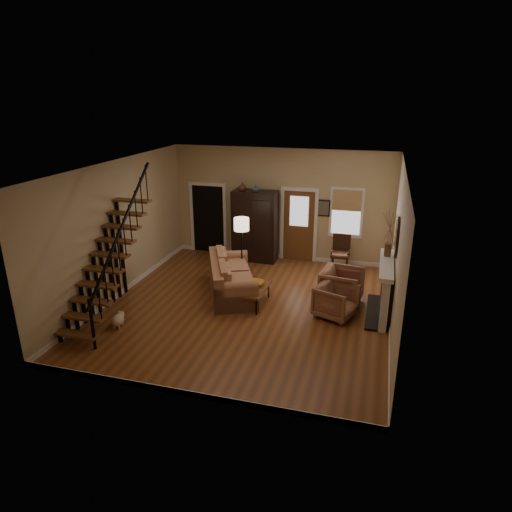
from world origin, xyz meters
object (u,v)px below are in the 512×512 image
(armchair_right, at_px, (342,286))
(coffee_table, at_px, (252,296))
(armoire, at_px, (255,226))
(sofa, at_px, (232,277))
(floor_lamp, at_px, (242,249))
(side_chair, at_px, (340,253))
(armchair_left, at_px, (336,301))

(armchair_right, bearing_deg, coffee_table, 114.93)
(armoire, distance_m, sofa, 2.60)
(armoire, distance_m, armchair_right, 3.70)
(sofa, relative_size, floor_lamp, 1.37)
(armoire, distance_m, floor_lamp, 1.61)
(armchair_right, xyz_separation_m, floor_lamp, (-2.72, 0.74, 0.43))
(floor_lamp, height_order, side_chair, floor_lamp)
(coffee_table, relative_size, armchair_left, 1.37)
(sofa, xyz_separation_m, armchair_left, (2.64, -0.55, -0.06))
(armoire, height_order, coffee_table, armoire)
(armchair_right, bearing_deg, side_chair, 14.35)
(coffee_table, height_order, armchair_left, armchair_left)
(side_chair, bearing_deg, sofa, -136.32)
(sofa, bearing_deg, armchair_left, -35.44)
(armchair_left, distance_m, side_chair, 2.89)
(armoire, bearing_deg, sofa, -87.40)
(armoire, xyz_separation_m, side_chair, (2.55, -0.20, -0.54))
(armchair_right, xyz_separation_m, side_chair, (-0.25, 2.14, 0.08))
(armoire, height_order, floor_lamp, armoire)
(sofa, bearing_deg, coffee_table, -58.39)
(armoire, relative_size, coffee_table, 1.83)
(coffee_table, distance_m, floor_lamp, 1.67)
(sofa, relative_size, armchair_right, 2.48)
(floor_lamp, bearing_deg, armoire, 93.03)
(floor_lamp, relative_size, side_chair, 1.68)
(coffee_table, xyz_separation_m, armchair_left, (1.99, -0.10, 0.16))
(coffee_table, bearing_deg, sofa, 145.28)
(armchair_left, distance_m, floor_lamp, 3.09)
(coffee_table, height_order, side_chair, side_chair)
(armoire, height_order, armchair_left, armoire)
(side_chair, bearing_deg, coffee_table, -122.78)
(armchair_left, xyz_separation_m, floor_lamp, (-2.67, 1.48, 0.48))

